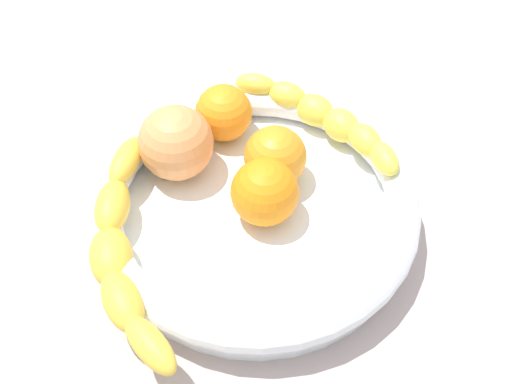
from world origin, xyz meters
TOP-DOWN VIEW (x-y plane):
  - kitchen_counter at (0.00, 0.00)cm, footprint 120.00×120.00cm
  - fruit_bowl at (0.00, 0.00)cm, footprint 30.03×30.03cm
  - banana_draped_left at (-7.93, 10.34)cm, footprint 23.91×12.12cm
  - banana_draped_right at (11.10, -5.09)cm, footprint 12.03×17.72cm
  - orange_front at (0.21, -0.79)cm, footprint 6.24×6.24cm
  - orange_mid_left at (4.55, -1.07)cm, footprint 5.99×5.99cm
  - orange_mid_right at (9.78, 4.92)cm, footprint 5.75×5.75cm
  - peach_blush at (4.22, 8.40)cm, footprint 7.25×7.25cm

SIDE VIEW (x-z plane):
  - kitchen_counter at x=0.00cm, z-range 0.00..3.00cm
  - fruit_bowl at x=0.00cm, z-range 3.08..7.97cm
  - banana_draped_left at x=-7.93cm, z-range 5.36..9.78cm
  - banana_draped_right at x=11.10cm, z-range 5.60..9.58cm
  - orange_mid_right at x=9.78cm, z-range 5.07..10.82cm
  - orange_mid_left at x=4.55cm, z-range 5.07..11.06cm
  - orange_front at x=0.21cm, z-range 5.07..11.31cm
  - peach_blush at x=4.22cm, z-range 5.07..12.32cm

